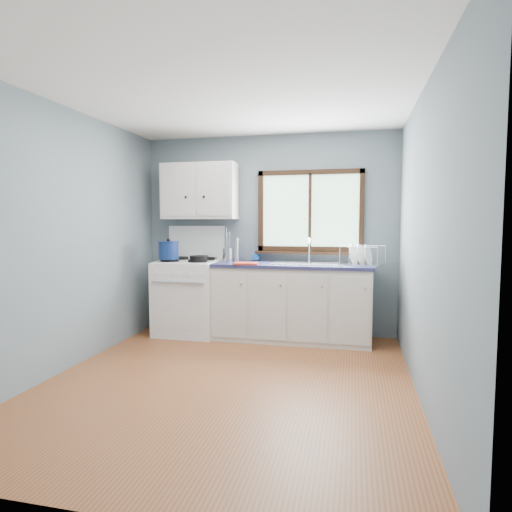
% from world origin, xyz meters
% --- Properties ---
extents(floor, '(3.20, 3.60, 0.02)m').
position_xyz_m(floor, '(0.00, 0.00, -0.01)').
color(floor, brown).
rests_on(floor, ground).
extents(ceiling, '(3.20, 3.60, 0.02)m').
position_xyz_m(ceiling, '(0.00, 0.00, 2.51)').
color(ceiling, white).
rests_on(ceiling, wall_back).
extents(wall_back, '(3.20, 0.02, 2.50)m').
position_xyz_m(wall_back, '(0.00, 1.81, 1.25)').
color(wall_back, slate).
rests_on(wall_back, ground).
extents(wall_front, '(3.20, 0.02, 2.50)m').
position_xyz_m(wall_front, '(0.00, -1.81, 1.25)').
color(wall_front, slate).
rests_on(wall_front, ground).
extents(wall_left, '(0.02, 3.60, 2.50)m').
position_xyz_m(wall_left, '(-1.61, 0.00, 1.25)').
color(wall_left, slate).
rests_on(wall_left, ground).
extents(wall_right, '(0.02, 3.60, 2.50)m').
position_xyz_m(wall_right, '(1.61, 0.00, 1.25)').
color(wall_right, slate).
rests_on(wall_right, ground).
extents(gas_range, '(0.76, 0.69, 1.36)m').
position_xyz_m(gas_range, '(-0.95, 1.47, 0.49)').
color(gas_range, white).
rests_on(gas_range, floor).
extents(base_cabinets, '(1.85, 0.60, 0.88)m').
position_xyz_m(base_cabinets, '(0.36, 1.49, 0.41)').
color(base_cabinets, silver).
rests_on(base_cabinets, floor).
extents(countertop, '(1.89, 0.64, 0.04)m').
position_xyz_m(countertop, '(0.36, 1.49, 0.90)').
color(countertop, '#202146').
rests_on(countertop, base_cabinets).
extents(sink, '(0.84, 0.46, 0.44)m').
position_xyz_m(sink, '(0.54, 1.49, 0.86)').
color(sink, silver).
rests_on(sink, countertop).
extents(window, '(1.36, 0.10, 1.03)m').
position_xyz_m(window, '(0.54, 1.77, 1.48)').
color(window, '#9EC6A8').
rests_on(window, wall_back).
extents(upper_cabinets, '(0.95, 0.35, 0.70)m').
position_xyz_m(upper_cabinets, '(-0.85, 1.63, 1.80)').
color(upper_cabinets, silver).
rests_on(upper_cabinets, wall_back).
extents(skillet, '(0.35, 0.24, 0.05)m').
position_xyz_m(skillet, '(-0.75, 1.32, 0.98)').
color(skillet, black).
rests_on(skillet, gas_range).
extents(stockpot, '(0.33, 0.33, 0.25)m').
position_xyz_m(stockpot, '(-1.14, 1.30, 1.07)').
color(stockpot, navy).
rests_on(stockpot, gas_range).
extents(utensil_crock, '(0.13, 0.13, 0.42)m').
position_xyz_m(utensil_crock, '(-0.47, 1.59, 1.01)').
color(utensil_crock, silver).
rests_on(utensil_crock, countertop).
extents(thermos, '(0.08, 0.08, 0.29)m').
position_xyz_m(thermos, '(-0.38, 1.66, 1.07)').
color(thermos, silver).
rests_on(thermos, countertop).
extents(soap_bottle, '(0.12, 0.12, 0.25)m').
position_xyz_m(soap_bottle, '(-0.14, 1.73, 1.05)').
color(soap_bottle, blue).
rests_on(soap_bottle, countertop).
extents(dish_towel, '(0.30, 0.23, 0.02)m').
position_xyz_m(dish_towel, '(-0.15, 1.27, 0.93)').
color(dish_towel, red).
rests_on(dish_towel, countertop).
extents(dish_rack, '(0.54, 0.47, 0.24)m').
position_xyz_m(dish_rack, '(1.16, 1.51, 0.98)').
color(dish_rack, silver).
rests_on(dish_rack, countertop).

